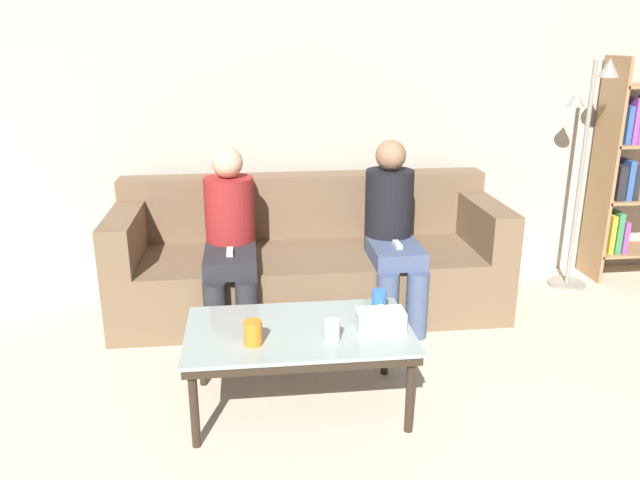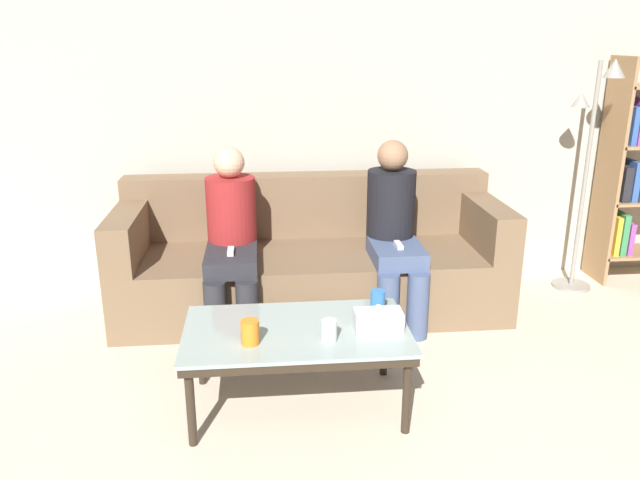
{
  "view_description": "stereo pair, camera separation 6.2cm",
  "coord_description": "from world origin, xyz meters",
  "px_view_note": "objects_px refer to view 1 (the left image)",
  "views": [
    {
      "loc": [
        -0.37,
        -0.56,
        1.71
      ],
      "look_at": [
        0.0,
        2.64,
        0.66
      ],
      "focal_mm": 35.0,
      "sensor_mm": 36.0,
      "label": 1
    },
    {
      "loc": [
        -0.31,
        -0.56,
        1.71
      ],
      "look_at": [
        0.0,
        2.64,
        0.66
      ],
      "focal_mm": 35.0,
      "sensor_mm": 36.0,
      "label": 2
    }
  ],
  "objects_px": {
    "seated_person_left_end": "(230,237)",
    "cup_far_center": "(332,330)",
    "coffee_table": "(299,337)",
    "seated_person_mid_left": "(392,228)",
    "couch": "(309,262)",
    "cup_near_left": "(379,301)",
    "standing_lamp": "(586,152)",
    "tissue_box": "(381,320)",
    "cup_near_right": "(253,333)"
  },
  "relations": [
    {
      "from": "standing_lamp",
      "to": "seated_person_left_end",
      "type": "relative_size",
      "value": 1.45
    },
    {
      "from": "coffee_table",
      "to": "seated_person_mid_left",
      "type": "xyz_separation_m",
      "value": [
        0.66,
        0.98,
        0.21
      ]
    },
    {
      "from": "cup_near_left",
      "to": "seated_person_left_end",
      "type": "distance_m",
      "value": 1.11
    },
    {
      "from": "cup_near_left",
      "to": "tissue_box",
      "type": "xyz_separation_m",
      "value": [
        -0.04,
        -0.21,
        -0.0
      ]
    },
    {
      "from": "coffee_table",
      "to": "cup_far_center",
      "type": "bearing_deg",
      "value": -43.78
    },
    {
      "from": "standing_lamp",
      "to": "seated_person_mid_left",
      "type": "xyz_separation_m",
      "value": [
        -1.4,
        -0.35,
        -0.38
      ]
    },
    {
      "from": "standing_lamp",
      "to": "tissue_box",
      "type": "bearing_deg",
      "value": -140.66
    },
    {
      "from": "seated_person_left_end",
      "to": "cup_far_center",
      "type": "bearing_deg",
      "value": -66.85
    },
    {
      "from": "coffee_table",
      "to": "seated_person_mid_left",
      "type": "distance_m",
      "value": 1.2
    },
    {
      "from": "coffee_table",
      "to": "cup_near_right",
      "type": "height_order",
      "value": "cup_near_right"
    },
    {
      "from": "couch",
      "to": "cup_near_left",
      "type": "relative_size",
      "value": 21.97
    },
    {
      "from": "couch",
      "to": "cup_near_right",
      "type": "height_order",
      "value": "couch"
    },
    {
      "from": "couch",
      "to": "cup_near_left",
      "type": "xyz_separation_m",
      "value": [
        0.25,
        -1.04,
        0.16
      ]
    },
    {
      "from": "couch",
      "to": "seated_person_mid_left",
      "type": "relative_size",
      "value": 2.2
    },
    {
      "from": "cup_near_right",
      "to": "seated_person_mid_left",
      "type": "bearing_deg",
      "value": 51.62
    },
    {
      "from": "cup_near_left",
      "to": "seated_person_mid_left",
      "type": "bearing_deg",
      "value": 73.07
    },
    {
      "from": "seated_person_mid_left",
      "to": "cup_far_center",
      "type": "bearing_deg",
      "value": -115.24
    },
    {
      "from": "cup_near_left",
      "to": "standing_lamp",
      "type": "relative_size",
      "value": 0.07
    },
    {
      "from": "coffee_table",
      "to": "seated_person_mid_left",
      "type": "relative_size",
      "value": 0.94
    },
    {
      "from": "seated_person_left_end",
      "to": "standing_lamp",
      "type": "bearing_deg",
      "value": 8.59
    },
    {
      "from": "seated_person_mid_left",
      "to": "coffee_table",
      "type": "bearing_deg",
      "value": -124.15
    },
    {
      "from": "cup_near_left",
      "to": "seated_person_left_end",
      "type": "relative_size",
      "value": 0.1
    },
    {
      "from": "coffee_table",
      "to": "seated_person_mid_left",
      "type": "height_order",
      "value": "seated_person_mid_left"
    },
    {
      "from": "cup_near_right",
      "to": "seated_person_left_end",
      "type": "height_order",
      "value": "seated_person_left_end"
    },
    {
      "from": "standing_lamp",
      "to": "seated_person_mid_left",
      "type": "relative_size",
      "value": 1.42
    },
    {
      "from": "seated_person_left_end",
      "to": "seated_person_mid_left",
      "type": "xyz_separation_m",
      "value": [
        0.99,
        0.01,
        0.01
      ]
    },
    {
      "from": "cup_near_left",
      "to": "seated_person_mid_left",
      "type": "height_order",
      "value": "seated_person_mid_left"
    },
    {
      "from": "cup_far_center",
      "to": "seated_person_left_end",
      "type": "distance_m",
      "value": 1.2
    },
    {
      "from": "couch",
      "to": "tissue_box",
      "type": "bearing_deg",
      "value": -80.51
    },
    {
      "from": "coffee_table",
      "to": "cup_near_left",
      "type": "relative_size",
      "value": 9.43
    },
    {
      "from": "seated_person_left_end",
      "to": "coffee_table",
      "type": "bearing_deg",
      "value": -71.09
    },
    {
      "from": "couch",
      "to": "seated_person_mid_left",
      "type": "distance_m",
      "value": 0.61
    },
    {
      "from": "cup_near_left",
      "to": "seated_person_mid_left",
      "type": "distance_m",
      "value": 0.87
    },
    {
      "from": "cup_near_left",
      "to": "standing_lamp",
      "type": "xyz_separation_m",
      "value": [
        1.65,
        1.18,
        0.5
      ]
    },
    {
      "from": "coffee_table",
      "to": "cup_near_left",
      "type": "bearing_deg",
      "value": 20.37
    },
    {
      "from": "cup_near_right",
      "to": "seated_person_mid_left",
      "type": "distance_m",
      "value": 1.41
    },
    {
      "from": "coffee_table",
      "to": "couch",
      "type": "bearing_deg",
      "value": 82.09
    },
    {
      "from": "cup_far_center",
      "to": "standing_lamp",
      "type": "distance_m",
      "value": 2.47
    },
    {
      "from": "cup_near_left",
      "to": "cup_near_right",
      "type": "relative_size",
      "value": 1.0
    },
    {
      "from": "seated_person_mid_left",
      "to": "couch",
      "type": "bearing_deg",
      "value": 156.42
    },
    {
      "from": "coffee_table",
      "to": "cup_far_center",
      "type": "xyz_separation_m",
      "value": [
        0.14,
        -0.13,
        0.09
      ]
    },
    {
      "from": "cup_near_right",
      "to": "seated_person_left_end",
      "type": "relative_size",
      "value": 0.1
    },
    {
      "from": "coffee_table",
      "to": "seated_person_mid_left",
      "type": "bearing_deg",
      "value": 55.85
    },
    {
      "from": "cup_near_right",
      "to": "cup_far_center",
      "type": "height_order",
      "value": "cup_near_right"
    },
    {
      "from": "couch",
      "to": "cup_near_left",
      "type": "distance_m",
      "value": 1.08
    },
    {
      "from": "coffee_table",
      "to": "standing_lamp",
      "type": "distance_m",
      "value": 2.53
    },
    {
      "from": "couch",
      "to": "cup_near_left",
      "type": "height_order",
      "value": "couch"
    },
    {
      "from": "tissue_box",
      "to": "cup_near_right",
      "type": "bearing_deg",
      "value": -173.19
    },
    {
      "from": "standing_lamp",
      "to": "seated_person_mid_left",
      "type": "distance_m",
      "value": 1.5
    },
    {
      "from": "cup_near_right",
      "to": "cup_far_center",
      "type": "relative_size",
      "value": 1.12
    }
  ]
}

